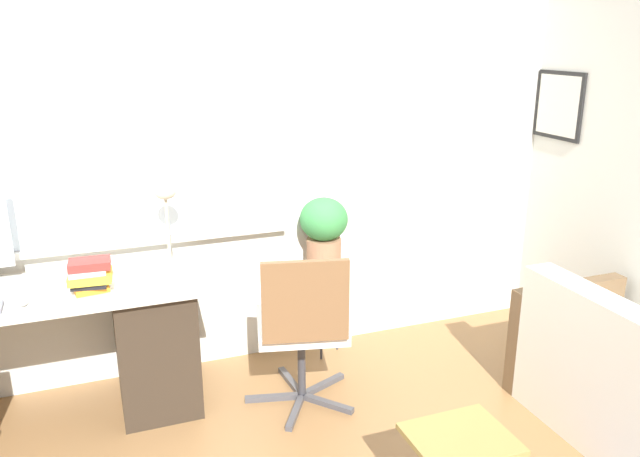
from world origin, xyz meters
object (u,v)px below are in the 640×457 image
at_px(desk_lamp, 166,209).
at_px(plant_stand, 324,276).
at_px(folding_stool, 460,444).
at_px(office_chair_swivel, 302,326).
at_px(mouse, 23,302).
at_px(book_stack, 90,275).
at_px(potted_plant, 324,227).

xyz_separation_m(desk_lamp, plant_stand, (0.92, 0.11, -0.55)).
bearing_deg(folding_stool, office_chair_swivel, 108.03).
bearing_deg(mouse, plant_stand, 12.55).
xyz_separation_m(desk_lamp, office_chair_swivel, (0.60, -0.41, -0.59)).
distance_m(book_stack, plant_stand, 1.40).
bearing_deg(book_stack, potted_plant, 12.60).
bearing_deg(desk_lamp, folding_stool, -56.73).
xyz_separation_m(book_stack, potted_plant, (1.33, 0.30, 0.02)).
height_order(mouse, desk_lamp, desk_lamp).
bearing_deg(office_chair_swivel, book_stack, 0.81).
xyz_separation_m(mouse, folding_stool, (1.64, -1.16, -0.39)).
xyz_separation_m(mouse, office_chair_swivel, (1.31, -0.16, -0.27)).
bearing_deg(mouse, book_stack, 12.32).
height_order(book_stack, potted_plant, potted_plant).
distance_m(plant_stand, folding_stool, 1.53).
bearing_deg(plant_stand, office_chair_swivel, -121.29).
relative_size(plant_stand, potted_plant, 1.50).
height_order(mouse, folding_stool, mouse).
relative_size(mouse, potted_plant, 0.18).
bearing_deg(potted_plant, plant_stand, 0.00).
bearing_deg(folding_stool, plant_stand, 90.28).
height_order(mouse, potted_plant, potted_plant).
relative_size(office_chair_swivel, potted_plant, 2.23).
height_order(mouse, book_stack, book_stack).
distance_m(book_stack, office_chair_swivel, 1.09).
bearing_deg(desk_lamp, office_chair_swivel, -34.49).
distance_m(plant_stand, potted_plant, 0.32).
xyz_separation_m(office_chair_swivel, plant_stand, (0.32, 0.52, 0.04)).
xyz_separation_m(potted_plant, folding_stool, (0.01, -1.53, -0.48)).
bearing_deg(office_chair_swivel, plant_stand, -107.82).
bearing_deg(book_stack, office_chair_swivel, -12.65).
bearing_deg(potted_plant, office_chair_swivel, -121.29).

